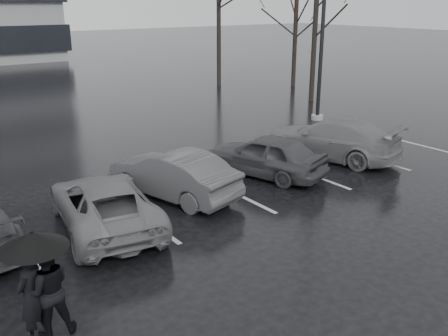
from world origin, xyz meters
TOP-DOWN VIEW (x-y plane):
  - ground at (0.00, 0.00)m, footprint 160.00×160.00m
  - car_main at (2.25, 2.37)m, footprint 2.59×4.00m
  - car_west_a at (-0.88, 2.50)m, footprint 2.31×4.07m
  - car_west_b at (-3.15, 1.77)m, footprint 2.67×4.53m
  - car_east at (5.18, 2.44)m, footprint 3.11×4.93m
  - pedestrian_left at (-5.69, -1.42)m, footprint 0.67×0.63m
  - pedestrian_right at (-5.44, -1.41)m, footprint 0.85×0.71m
  - umbrella at (-5.53, -1.32)m, footprint 1.05×1.05m
  - lamp_post at (8.98, 6.66)m, footprint 0.52×0.52m
  - stall_stripes at (-0.80, 2.50)m, footprint 19.72×5.00m
  - tree_east at (12.00, 10.00)m, footprint 0.26×0.26m
  - tree_ne at (14.50, 14.00)m, footprint 0.26×0.26m
  - tree_north at (11.00, 17.00)m, footprint 0.26×0.26m

SIDE VIEW (x-z plane):
  - ground at x=0.00m, z-range 0.00..0.00m
  - stall_stripes at x=-0.80m, z-range 0.00..0.00m
  - car_west_b at x=-3.15m, z-range 0.00..1.18m
  - car_main at x=2.25m, z-range 0.00..1.27m
  - car_west_a at x=-0.88m, z-range 0.00..1.27m
  - car_east at x=5.18m, z-range 0.00..1.33m
  - pedestrian_left at x=-5.69m, z-range 0.00..1.53m
  - pedestrian_right at x=-5.44m, z-range 0.00..1.58m
  - umbrella at x=-5.53m, z-range 0.73..2.52m
  - tree_ne at x=14.50m, z-range 0.00..7.00m
  - tree_east at x=12.00m, z-range 0.00..8.00m
  - tree_north at x=11.00m, z-range 0.00..8.50m
  - lamp_post at x=8.98m, z-range -0.40..9.14m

